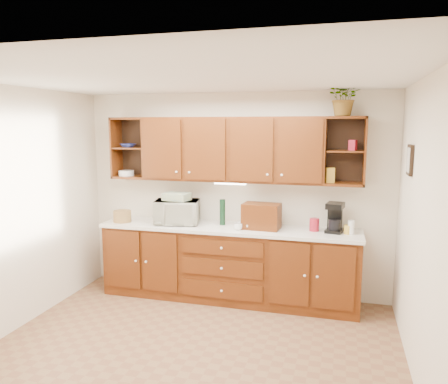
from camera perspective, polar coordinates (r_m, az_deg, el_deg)
The scene contains 26 objects.
floor at distance 4.49m, azimuth -4.42°, elevation -20.42°, with size 4.00×4.00×0.00m, color brown.
ceiling at distance 3.95m, azimuth -4.87°, elevation 14.70°, with size 4.00×4.00×0.00m, color white.
back_wall at distance 5.68m, azimuth 1.36°, elevation -0.30°, with size 4.00×4.00×0.00m, color beige.
left_wall at distance 5.06m, azimuth -26.50°, elevation -2.31°, with size 3.50×3.50×0.00m, color beige.
right_wall at distance 3.85m, azimuth 24.73°, elevation -5.37°, with size 3.50×3.50×0.00m, color beige.
base_cabinets at distance 5.59m, azimuth 0.58°, elevation -9.41°, with size 3.20×0.60×0.90m, color #391906.
countertop at distance 5.45m, azimuth 0.56°, elevation -4.74°, with size 3.24×0.64×0.04m, color white.
upper_cabinets at distance 5.46m, azimuth 1.07°, elevation 5.60°, with size 3.20×0.33×0.80m.
undercabinet_light at distance 5.44m, azimuth 0.82°, elevation 1.13°, with size 0.40×0.05×0.03m, color white.
framed_picture at distance 4.65m, azimuth 23.12°, elevation 3.87°, with size 0.03×0.24×0.30m, color black.
wicker_basket at distance 5.85m, azimuth -13.15°, elevation -3.11°, with size 0.23×0.23×0.15m, color olive.
microwave at distance 5.61m, azimuth -6.16°, elevation -2.61°, with size 0.55×0.37×0.30m, color beige.
towel_stack at distance 5.58m, azimuth -6.19°, elevation -0.60°, with size 0.31×0.23×0.09m, color #E3DE6B.
wine_bottle at distance 5.50m, azimuth -0.20°, elevation -2.65°, with size 0.07×0.07×0.33m, color black.
woven_tray at distance 5.88m, azimuth -5.76°, elevation -3.50°, with size 0.33×0.33×0.02m, color olive.
bread_box at distance 5.32m, azimuth 4.92°, elevation -3.16°, with size 0.44×0.28×0.31m, color #391906.
mug_tree at distance 5.32m, azimuth 2.42°, elevation -4.41°, with size 0.21×0.23×0.27m.
canister_red at distance 5.32m, azimuth 11.71°, elevation -4.21°, with size 0.11×0.11×0.15m, color maroon.
canister_white at distance 5.25m, azimuth 16.26°, elevation -4.46°, with size 0.07×0.07×0.16m, color white.
canister_yellow at distance 5.27m, azimuth 15.89°, elevation -4.74°, with size 0.09×0.09×0.10m, color gold.
coffee_maker at distance 5.31m, azimuth 14.27°, elevation -3.29°, with size 0.23×0.27×0.35m.
bowl_stack at distance 5.94m, azimuth -12.42°, elevation 5.94°, with size 0.19×0.19×0.05m, color navy.
plate_stack at distance 5.99m, azimuth -12.64°, elevation 2.42°, with size 0.20×0.20×0.07m, color white.
pantry_box_yellow at distance 5.28m, azimuth 13.65°, elevation 2.16°, with size 0.10×0.08×0.18m, color gold.
pantry_box_red at distance 5.28m, azimuth 16.47°, elevation 5.89°, with size 0.08×0.07×0.12m, color maroon.
potted_plant at distance 5.25m, azimuth 15.50°, elevation 11.83°, with size 0.38×0.33×0.42m, color #999999.
Camera 1 is at (1.34, -3.70, 2.18)m, focal length 35.00 mm.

